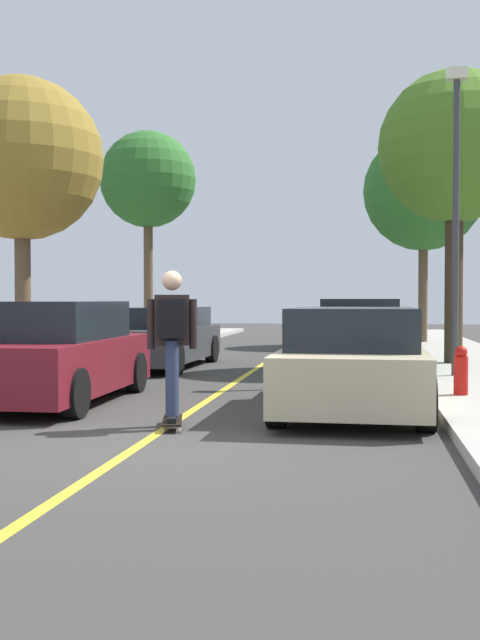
{
  "coord_description": "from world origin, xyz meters",
  "views": [
    {
      "loc": [
        2.25,
        -7.77,
        1.5
      ],
      "look_at": [
        0.02,
        6.39,
        1.12
      ],
      "focal_mm": 43.44,
      "sensor_mm": 36.0,
      "label": 1
    }
  ],
  "objects": [
    {
      "name": "streetlamp",
      "position": [
        3.9,
        6.45,
        3.27
      ],
      "size": [
        0.36,
        0.24,
        5.45
      ],
      "color": "#38383D",
      "rests_on": "sidewalk_right"
    },
    {
      "name": "street_tree_right_near",
      "position": [
        4.2,
        17.7,
        4.96
      ],
      "size": [
        3.83,
        3.83,
        6.76
      ],
      "color": "brown",
      "rests_on": "sidewalk_right"
    },
    {
      "name": "skateboarder",
      "position": [
        0.08,
        0.94,
        1.09
      ],
      "size": [
        0.59,
        0.71,
        1.73
      ],
      "color": "black",
      "rests_on": "skateboard"
    },
    {
      "name": "ground",
      "position": [
        0.0,
        0.0,
        0.0
      ],
      "size": [
        80.0,
        80.0,
        0.0
      ],
      "primitive_type": "plane",
      "color": "#3D3A38"
    },
    {
      "name": "center_line",
      "position": [
        0.0,
        4.0,
        0.0
      ],
      "size": [
        0.12,
        39.2,
        0.01
      ],
      "primitive_type": "cube",
      "color": "gold",
      "rests_on": "ground"
    },
    {
      "name": "parked_car_left_nearest",
      "position": [
        -2.15,
        2.86,
        0.71
      ],
      "size": [
        1.91,
        4.24,
        1.47
      ],
      "color": "maroon",
      "rests_on": "ground"
    },
    {
      "name": "fire_hydrant",
      "position": [
        3.65,
        3.57,
        0.49
      ],
      "size": [
        0.2,
        0.2,
        0.7
      ],
      "color": "#B2140F",
      "rests_on": "sidewalk_right"
    },
    {
      "name": "parked_car_left_near",
      "position": [
        -2.15,
        8.8,
        0.67
      ],
      "size": [
        1.97,
        4.69,
        1.32
      ],
      "color": "#38383D",
      "rests_on": "ground"
    },
    {
      "name": "parked_car_right_far",
      "position": [
        2.15,
        15.75,
        0.71
      ],
      "size": [
        1.87,
        4.63,
        1.46
      ],
      "color": "#38383D",
      "rests_on": "ground"
    },
    {
      "name": "parked_car_right_nearest",
      "position": [
        2.15,
        2.71,
        0.68
      ],
      "size": [
        1.99,
        4.51,
        1.39
      ],
      "color": "#BCAD89",
      "rests_on": "ground"
    },
    {
      "name": "street_tree_left_nearest",
      "position": [
        -4.2,
        6.29,
        4.17
      ],
      "size": [
        3.12,
        3.12,
        5.62
      ],
      "color": "brown",
      "rests_on": "sidewalk_left"
    },
    {
      "name": "parked_car_right_near",
      "position": [
        2.15,
        8.77,
        0.74
      ],
      "size": [
        1.95,
        4.72,
        1.51
      ],
      "color": "#1E5B33",
      "rests_on": "ground"
    },
    {
      "name": "skateboard",
      "position": [
        0.07,
        0.98,
        0.09
      ],
      "size": [
        0.4,
        0.87,
        0.1
      ],
      "color": "black",
      "rests_on": "ground"
    },
    {
      "name": "street_tree_right_nearest",
      "position": [
        4.2,
        9.3,
        4.72
      ],
      "size": [
        3.24,
        3.24,
        6.25
      ],
      "color": "#3D2D1E",
      "rests_on": "sidewalk_right"
    },
    {
      "name": "street_tree_left_near",
      "position": [
        -4.2,
        15.17,
        5.12
      ],
      "size": [
        2.93,
        2.93,
        6.48
      ],
      "color": "brown",
      "rests_on": "sidewalk_left"
    }
  ]
}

